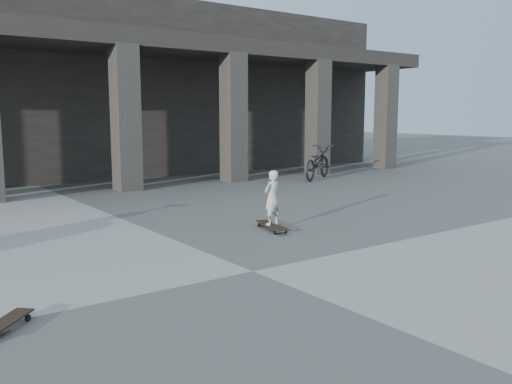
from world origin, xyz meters
TOP-DOWN VIEW (x-y plane):
  - ground at (0.00, 0.00)m, footprint 90.00×90.00m
  - colonnade at (-0.00, 13.77)m, footprint 28.00×8.82m
  - longboard at (1.83, 1.95)m, footprint 0.45×1.03m
  - skateboard_spare at (-3.18, -0.23)m, footprint 0.70×0.71m
  - child at (1.83, 1.95)m, footprint 0.41×0.31m
  - bicycle at (7.83, 7.30)m, footprint 2.19×1.64m

SIDE VIEW (x-z plane):
  - ground at x=0.00m, z-range 0.00..0.00m
  - skateboard_spare at x=-3.18m, z-range 0.03..0.12m
  - longboard at x=1.83m, z-range 0.03..0.13m
  - bicycle at x=7.83m, z-range 0.00..1.10m
  - child at x=1.83m, z-range 0.10..1.10m
  - colonnade at x=0.00m, z-range 0.03..6.03m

